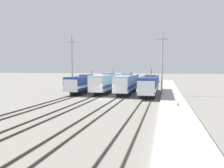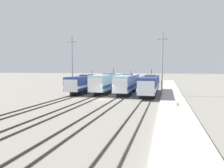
{
  "view_description": "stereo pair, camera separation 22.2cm",
  "coord_description": "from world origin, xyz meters",
  "px_view_note": "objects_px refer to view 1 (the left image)",
  "views": [
    {
      "loc": [
        9.98,
        -36.52,
        5.31
      ],
      "look_at": [
        0.47,
        2.74,
        2.45
      ],
      "focal_mm": 35.0,
      "sensor_mm": 36.0,
      "label": 1
    },
    {
      "loc": [
        10.19,
        -36.47,
        5.31
      ],
      "look_at": [
        0.47,
        2.74,
        2.45
      ],
      "focal_mm": 35.0,
      "sensor_mm": 36.0,
      "label": 2
    }
  ],
  "objects_px": {
    "locomotive_center_right": "(127,83)",
    "locomotive_center_left": "(108,82)",
    "traffic_cone": "(178,103)",
    "catenary_tower_left": "(72,63)",
    "locomotive_far_left": "(85,83)",
    "catenary_tower_right": "(162,62)",
    "locomotive_far_right": "(150,84)"
  },
  "relations": [
    {
      "from": "locomotive_far_right",
      "to": "traffic_cone",
      "type": "bearing_deg",
      "value": -71.13
    },
    {
      "from": "locomotive_center_right",
      "to": "traffic_cone",
      "type": "bearing_deg",
      "value": -56.86
    },
    {
      "from": "locomotive_center_left",
      "to": "locomotive_far_right",
      "type": "bearing_deg",
      "value": -16.15
    },
    {
      "from": "locomotive_center_right",
      "to": "traffic_cone",
      "type": "relative_size",
      "value": 29.26
    },
    {
      "from": "catenary_tower_left",
      "to": "traffic_cone",
      "type": "distance_m",
      "value": 25.48
    },
    {
      "from": "locomotive_center_right",
      "to": "catenary_tower_left",
      "type": "distance_m",
      "value": 12.61
    },
    {
      "from": "locomotive_far_left",
      "to": "traffic_cone",
      "type": "relative_size",
      "value": 29.44
    },
    {
      "from": "locomotive_far_left",
      "to": "locomotive_far_right",
      "type": "bearing_deg",
      "value": -3.59
    },
    {
      "from": "locomotive_center_right",
      "to": "locomotive_center_left",
      "type": "bearing_deg",
      "value": 155.96
    },
    {
      "from": "locomotive_far_left",
      "to": "catenary_tower_right",
      "type": "relative_size",
      "value": 1.36
    },
    {
      "from": "locomotive_center_right",
      "to": "locomotive_far_right",
      "type": "xyz_separation_m",
      "value": [
        4.71,
        -0.63,
        -0.1
      ]
    },
    {
      "from": "locomotive_center_right",
      "to": "locomotive_far_left",
      "type": "bearing_deg",
      "value": 178.43
    },
    {
      "from": "locomotive_center_left",
      "to": "catenary_tower_right",
      "type": "height_order",
      "value": "catenary_tower_right"
    },
    {
      "from": "locomotive_far_right",
      "to": "catenary_tower_left",
      "type": "relative_size",
      "value": 1.6
    },
    {
      "from": "locomotive_center_left",
      "to": "locomotive_center_right",
      "type": "xyz_separation_m",
      "value": [
        4.71,
        -2.1,
        -0.03
      ]
    },
    {
      "from": "catenary_tower_left",
      "to": "catenary_tower_right",
      "type": "height_order",
      "value": "same"
    },
    {
      "from": "catenary_tower_right",
      "to": "locomotive_far_right",
      "type": "bearing_deg",
      "value": 158.13
    },
    {
      "from": "locomotive_center_right",
      "to": "traffic_cone",
      "type": "height_order",
      "value": "locomotive_center_right"
    },
    {
      "from": "locomotive_center_left",
      "to": "locomotive_far_right",
      "type": "distance_m",
      "value": 9.81
    },
    {
      "from": "locomotive_center_right",
      "to": "locomotive_far_right",
      "type": "bearing_deg",
      "value": -7.59
    },
    {
      "from": "locomotive_far_left",
      "to": "catenary_tower_left",
      "type": "relative_size",
      "value": 1.36
    },
    {
      "from": "locomotive_far_left",
      "to": "catenary_tower_left",
      "type": "height_order",
      "value": "catenary_tower_left"
    },
    {
      "from": "locomotive_far_left",
      "to": "locomotive_center_left",
      "type": "relative_size",
      "value": 0.85
    },
    {
      "from": "catenary_tower_left",
      "to": "locomotive_center_right",
      "type": "bearing_deg",
      "value": 7.66
    },
    {
      "from": "locomotive_far_right",
      "to": "catenary_tower_left",
      "type": "bearing_deg",
      "value": -176.68
    },
    {
      "from": "locomotive_far_left",
      "to": "locomotive_center_right",
      "type": "height_order",
      "value": "locomotive_far_left"
    },
    {
      "from": "traffic_cone",
      "to": "locomotive_far_right",
      "type": "bearing_deg",
      "value": 108.87
    },
    {
      "from": "locomotive_center_left",
      "to": "traffic_cone",
      "type": "distance_m",
      "value": 21.83
    },
    {
      "from": "locomotive_center_right",
      "to": "catenary_tower_left",
      "type": "height_order",
      "value": "catenary_tower_left"
    },
    {
      "from": "locomotive_center_left",
      "to": "catenary_tower_right",
      "type": "bearing_deg",
      "value": -17.34
    },
    {
      "from": "catenary_tower_left",
      "to": "locomotive_far_right",
      "type": "bearing_deg",
      "value": 3.32
    },
    {
      "from": "locomotive_far_left",
      "to": "traffic_cone",
      "type": "bearing_deg",
      "value": -37.96
    }
  ]
}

